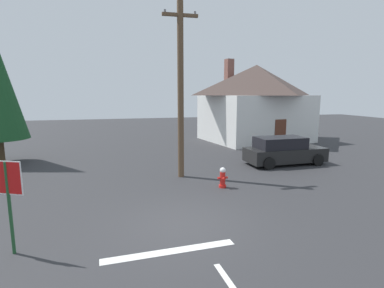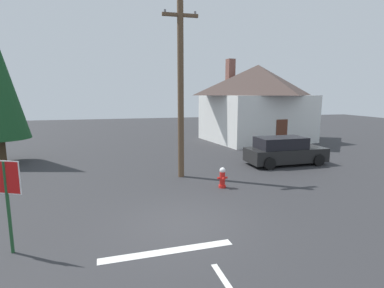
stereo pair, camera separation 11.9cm
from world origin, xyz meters
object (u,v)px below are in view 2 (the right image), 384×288
object	(u,v)px
stop_sign_near	(6,187)
fire_hydrant	(222,178)
parked_car	(284,151)
utility_pole	(181,89)
house	(257,102)

from	to	relation	value
stop_sign_near	fire_hydrant	world-z (taller)	stop_sign_near
fire_hydrant	parked_car	size ratio (longest dim) A/B	0.19
utility_pole	house	distance (m)	12.75
utility_pole	parked_car	distance (m)	7.02
house	parked_car	world-z (taller)	house
parked_car	stop_sign_near	bearing A→B (deg)	-149.36
fire_hydrant	utility_pole	distance (m)	4.44
fire_hydrant	stop_sign_near	bearing A→B (deg)	-151.50
house	parked_car	size ratio (longest dim) A/B	2.10
fire_hydrant	utility_pole	world-z (taller)	utility_pole
house	parked_car	bearing A→B (deg)	-105.87
stop_sign_near	fire_hydrant	size ratio (longest dim) A/B	2.72
house	stop_sign_near	bearing A→B (deg)	-132.45
stop_sign_near	house	bearing A→B (deg)	47.55
fire_hydrant	parked_car	xyz separation A→B (m)	(4.76, 3.16, 0.31)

